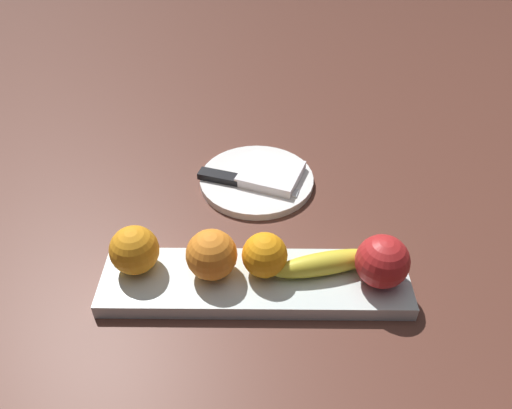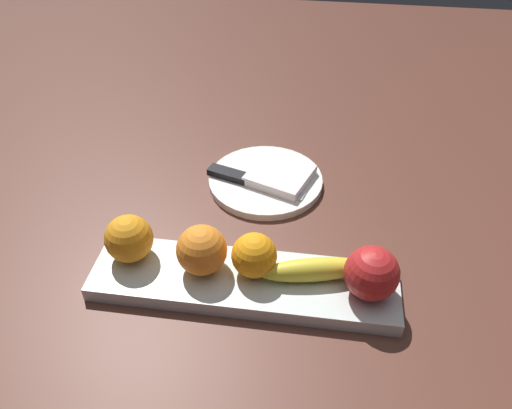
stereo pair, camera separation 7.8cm
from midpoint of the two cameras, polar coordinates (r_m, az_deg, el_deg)
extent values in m
plane|color=brown|center=(0.75, 5.16, -7.75)|extent=(2.40, 2.40, 0.00)
cube|color=silver|center=(0.72, 1.75, -8.88)|extent=(0.43, 0.11, 0.02)
sphere|color=red|center=(0.69, 16.15, -7.63)|extent=(0.07, 0.07, 0.07)
ellipsoid|color=gold|center=(0.71, 9.85, -7.43)|extent=(0.16, 0.07, 0.03)
sphere|color=orange|center=(0.70, -3.00, -5.32)|extent=(0.07, 0.07, 0.07)
sphere|color=orange|center=(0.70, 3.00, -5.92)|extent=(0.06, 0.06, 0.06)
sphere|color=orange|center=(0.73, -11.26, -3.94)|extent=(0.07, 0.07, 0.07)
cylinder|color=white|center=(0.90, 3.56, 2.62)|extent=(0.20, 0.20, 0.01)
cube|color=white|center=(0.89, 5.22, 3.23)|extent=(0.13, 0.12, 0.02)
cube|color=silver|center=(0.87, 3.35, 2.01)|extent=(0.15, 0.06, 0.00)
cube|color=black|center=(0.89, -0.22, 3.24)|extent=(0.09, 0.05, 0.01)
camera|label=1|loc=(0.04, -87.14, 2.42)|focal=35.35mm
camera|label=2|loc=(0.04, 92.86, -2.42)|focal=35.35mm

